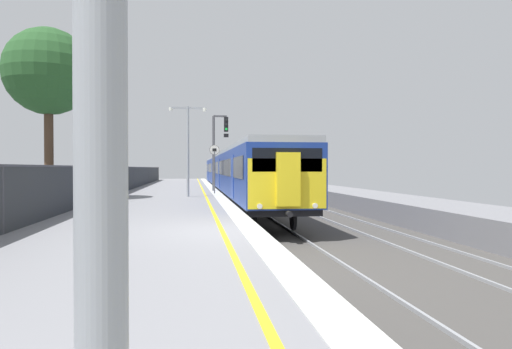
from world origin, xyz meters
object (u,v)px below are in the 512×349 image
Objects in this scene: signal_gantry at (218,144)px; background_tree_centre at (46,74)px; speed_limit_sign at (214,163)px; background_tree_left at (96,124)px; commuter_train_at_platform at (233,172)px; platform_lamp_mid at (188,142)px.

background_tree_centre is at bearing -138.12° from signal_gantry.
signal_gantry is 3.58m from speed_limit_sign.
speed_limit_sign is 0.44× the size of background_tree_left.
signal_gantry is at bearing 41.88° from background_tree_centre.
platform_lamp_mid reaches higher than commuter_train_at_platform.
background_tree_centre is (-8.63, -7.74, 2.89)m from signal_gantry.
platform_lamp_mid is (-1.93, -6.16, -0.26)m from signal_gantry.
platform_lamp_mid is 7.58m from background_tree_centre.
signal_gantry is at bearing 72.62° from platform_lamp_mid.
commuter_train_at_platform is 8.71× the size of platform_lamp_mid.
background_tree_left reaches higher than commuter_train_at_platform.
speed_limit_sign is 0.60× the size of platform_lamp_mid.
signal_gantry is at bearing -38.86° from background_tree_left.
speed_limit_sign reaches higher than commuter_train_at_platform.
speed_limit_sign is at bearing -50.29° from background_tree_left.
commuter_train_at_platform is at bearing 77.57° from speed_limit_sign.
background_tree_centre reaches higher than speed_limit_sign.
background_tree_left is 15.37m from background_tree_centre.
signal_gantry is (-1.48, -5.07, 1.92)m from commuter_train_at_platform.
commuter_train_at_platform is at bearing 51.72° from background_tree_centre.
background_tree_left reaches higher than platform_lamp_mid.
commuter_train_at_platform is 8.59m from speed_limit_sign.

